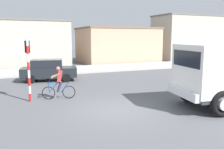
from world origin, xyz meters
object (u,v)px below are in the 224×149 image
cyclist (59,83)px  car_red_near (49,70)px  pedestrian_near_kerb (47,69)px  traffic_light_pole (28,61)px

cyclist → car_red_near: size_ratio=0.40×
cyclist → pedestrian_near_kerb: 5.76m
car_red_near → pedestrian_near_kerb: bearing=134.3°
traffic_light_pole → pedestrian_near_kerb: traffic_light_pole is taller
cyclist → traffic_light_pole: size_ratio=0.54×
traffic_light_pole → pedestrian_near_kerb: (1.68, 5.61, -1.22)m
cyclist → pedestrian_near_kerb: bearing=87.7°
cyclist → car_red_near: 5.69m
pedestrian_near_kerb → car_red_near: bearing=-45.7°
traffic_light_pole → pedestrian_near_kerb: 5.98m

